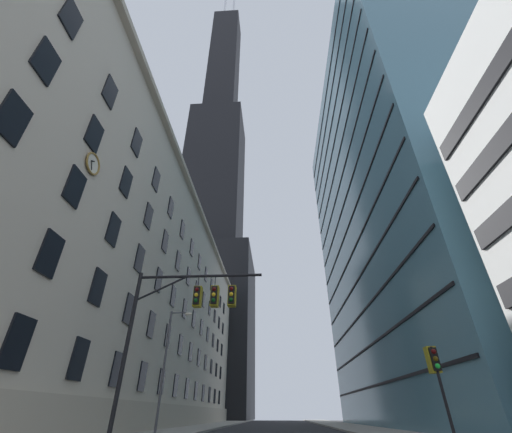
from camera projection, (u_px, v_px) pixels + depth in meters
The scene contains 6 objects.
station_building at pixel (132, 304), 43.78m from camera, with size 17.31×74.76×28.43m.
dark_skyscraper at pixel (212, 211), 110.33m from camera, with size 28.28×28.28×210.86m.
glass_office_midrise at pixel (397, 207), 48.26m from camera, with size 16.38×46.19×55.75m.
traffic_signal_mast at pixel (189, 311), 15.91m from camera, with size 6.62×0.63×7.60m.
traffic_light_near_right at pixel (435, 365), 13.51m from camera, with size 0.40×0.63×3.69m.
street_lamppost at pixel (168, 357), 24.78m from camera, with size 1.82×0.32×8.49m.
Camera 1 is at (0.31, -11.01, 1.35)m, focal length 22.47 mm.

